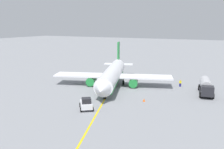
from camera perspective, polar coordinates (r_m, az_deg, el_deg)
ground_plane at (r=58.35m, az=-0.00°, el=-2.88°), size 400.00×400.00×0.00m
airplane at (r=58.16m, az=0.07°, el=-0.14°), size 31.23×28.93×9.87m
fuel_tanker at (r=55.81m, az=21.57°, el=-2.60°), size 10.13×4.10×3.15m
pushback_tug at (r=43.03m, az=-6.19°, el=-6.99°), size 4.10×3.89×2.20m
refueling_worker at (r=60.42m, az=16.02°, el=-2.04°), size 0.43×0.56×1.71m
safety_cone_nose at (r=47.64m, az=7.66°, el=-6.06°), size 0.51×0.51×0.57m
taxi_line_marking at (r=58.35m, az=-0.00°, el=-2.88°), size 66.89×22.37×0.01m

